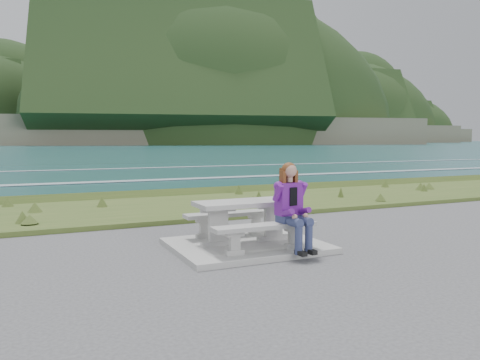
# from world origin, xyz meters

# --- Properties ---
(concrete_slab) EXTENTS (2.60, 2.10, 0.10)m
(concrete_slab) POSITION_xyz_m (0.00, 0.00, 0.05)
(concrete_slab) COLOR #A5A4A0
(concrete_slab) RESTS_ON ground
(picnic_table) EXTENTS (1.80, 0.75, 0.75)m
(picnic_table) POSITION_xyz_m (0.00, 0.00, 0.68)
(picnic_table) COLOR #A5A4A0
(picnic_table) RESTS_ON concrete_slab
(bench_landward) EXTENTS (1.80, 0.35, 0.45)m
(bench_landward) POSITION_xyz_m (0.00, -0.70, 0.45)
(bench_landward) COLOR #A5A4A0
(bench_landward) RESTS_ON concrete_slab
(bench_seaward) EXTENTS (1.80, 0.35, 0.45)m
(bench_seaward) POSITION_xyz_m (0.00, 0.70, 0.45)
(bench_seaward) COLOR #A5A4A0
(bench_seaward) RESTS_ON concrete_slab
(grass_verge) EXTENTS (160.00, 4.50, 0.22)m
(grass_verge) POSITION_xyz_m (0.00, 5.00, 0.00)
(grass_verge) COLOR #35521E
(grass_verge) RESTS_ON ground
(shore_drop) EXTENTS (160.00, 0.80, 2.20)m
(shore_drop) POSITION_xyz_m (0.00, 7.90, 0.00)
(shore_drop) COLOR #635D4A
(shore_drop) RESTS_ON ground
(ocean) EXTENTS (1600.00, 1600.00, 0.09)m
(ocean) POSITION_xyz_m (0.00, 25.09, -1.74)
(ocean) COLOR #1E5457
(ocean) RESTS_ON ground
(headland_range) EXTENTS (729.83, 363.95, 202.93)m
(headland_range) POSITION_xyz_m (190.31, 398.29, 9.93)
(headland_range) COLOR #635D4A
(headland_range) RESTS_ON ground
(seated_woman) EXTENTS (0.46, 0.75, 1.45)m
(seated_woman) POSITION_xyz_m (0.47, -0.84, 0.63)
(seated_woman) COLOR navy
(seated_woman) RESTS_ON concrete_slab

